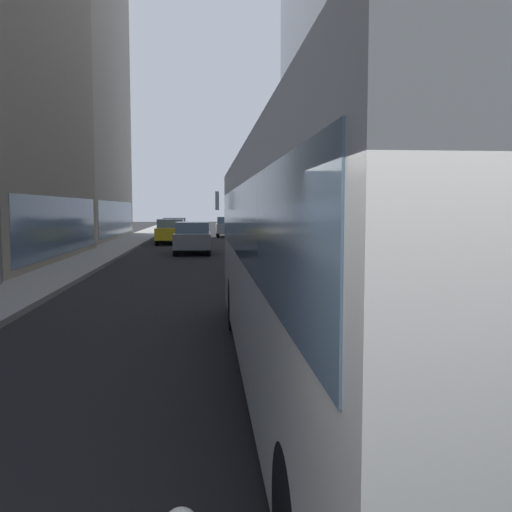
% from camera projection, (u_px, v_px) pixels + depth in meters
% --- Properties ---
extents(ground_plane, '(120.00, 120.00, 0.00)m').
position_uv_depth(ground_plane, '(214.00, 245.00, 36.04)').
color(ground_plane, black).
extents(sidewalk_left, '(2.40, 110.00, 0.15)m').
position_uv_depth(sidewalk_left, '(124.00, 244.00, 35.54)').
color(sidewalk_left, gray).
rests_on(sidewalk_left, ground).
extents(sidewalk_right, '(2.40, 110.00, 0.15)m').
position_uv_depth(sidewalk_right, '(303.00, 243.00, 36.53)').
color(sidewalk_right, '#ADA89E').
rests_on(sidewalk_right, ground).
extents(building_left_far, '(9.97, 16.67, 29.30)m').
position_uv_depth(building_left_far, '(42.00, 32.00, 39.60)').
color(building_left_far, '#B2A893').
rests_on(building_left_far, ground).
extents(building_right_far, '(9.96, 21.94, 27.79)m').
position_uv_depth(building_right_far, '(359.00, 64.00, 45.54)').
color(building_right_far, '#4C515B').
rests_on(building_right_far, ground).
extents(transit_bus, '(2.78, 11.53, 3.05)m').
position_uv_depth(transit_bus, '(337.00, 252.00, 7.35)').
color(transit_bus, silver).
rests_on(transit_bus, ground).
extents(car_black_suv, '(1.88, 3.91, 1.62)m').
position_uv_depth(car_black_suv, '(261.00, 233.00, 34.41)').
color(car_black_suv, black).
rests_on(car_black_suv, ground).
extents(car_white_van, '(1.79, 4.38, 1.62)m').
position_uv_depth(car_white_van, '(280.00, 242.00, 25.43)').
color(car_white_van, silver).
rests_on(car_white_van, ground).
extents(car_silver_sedan, '(1.79, 3.90, 1.62)m').
position_uv_depth(car_silver_sedan, '(227.00, 227.00, 45.75)').
color(car_silver_sedan, '#B7BABF').
rests_on(car_silver_sedan, ground).
extents(car_grey_wagon, '(1.81, 4.61, 1.62)m').
position_uv_depth(car_grey_wagon, '(193.00, 237.00, 29.16)').
color(car_grey_wagon, slate).
rests_on(car_grey_wagon, ground).
extents(car_yellow_taxi, '(1.79, 4.09, 1.62)m').
position_uv_depth(car_yellow_taxi, '(171.00, 231.00, 36.81)').
color(car_yellow_taxi, yellow).
rests_on(car_yellow_taxi, ground).
extents(car_blue_hatchback, '(1.72, 4.46, 1.62)m').
position_uv_depth(car_blue_hatchback, '(175.00, 229.00, 41.52)').
color(car_blue_hatchback, '#4C6BB7').
rests_on(car_blue_hatchback, ground).
extents(box_truck, '(2.30, 7.50, 3.05)m').
position_uv_depth(box_truck, '(312.00, 230.00, 17.65)').
color(box_truck, '#19519E').
rests_on(box_truck, ground).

